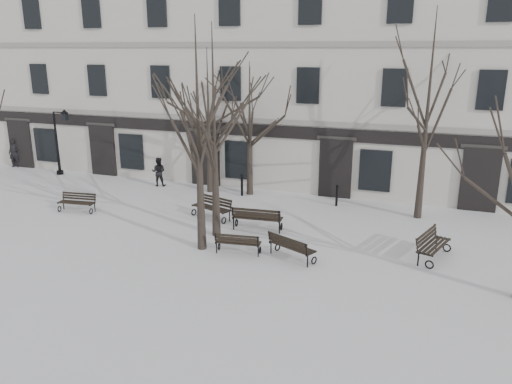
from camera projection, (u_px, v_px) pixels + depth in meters
The scene contains 18 objects.
ground at pixel (201, 245), 18.74m from camera, with size 100.00×100.00×0.00m, color silver.
building at pixel (295, 77), 28.94m from camera, with size 40.40×10.20×11.40m.
tree_1 at pixel (214, 107), 18.34m from camera, with size 5.63×5.63×8.04m.
tree_2 at pixel (198, 109), 17.00m from camera, with size 5.74×5.74×8.19m.
tree_4 at pixel (208, 104), 24.48m from camera, with size 5.02×5.02×7.18m.
tree_5 at pixel (250, 113), 24.14m from camera, with size 4.57×4.57×6.53m.
tree_6 at pixel (429, 91), 20.28m from camera, with size 6.11×6.11×8.72m.
bench_0 at pixel (77, 202), 22.49m from camera, with size 1.72×0.80×0.84m.
bench_1 at pixel (238, 242), 17.81m from camera, with size 1.68×0.79×0.82m.
bench_2 at pixel (291, 246), 17.34m from camera, with size 1.85×1.32×0.89m.
bench_3 at pixel (212, 207), 21.58m from camera, with size 1.96×1.23×0.94m.
bench_4 at pixel (257, 218), 20.08m from camera, with size 2.06×0.90×1.01m.
bench_5 at pixel (432, 244), 17.42m from camera, with size 1.26×2.03×0.97m.
lamp_post at pixel (60, 137), 28.55m from camera, with size 1.19×0.44×3.80m.
bollard_a at pixel (242, 184), 24.84m from camera, with size 0.14×0.14×1.10m.
bollard_b at pixel (337, 195), 23.23m from camera, with size 0.13×0.13×1.02m.
pedestrian_a at pixel (16, 167), 31.05m from camera, with size 0.65×0.42×1.77m, color black.
pedestrian_b at pixel (159, 186), 26.79m from camera, with size 0.76×0.59×1.55m, color black.
Camera 1 is at (7.77, -15.75, 7.12)m, focal length 35.00 mm.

